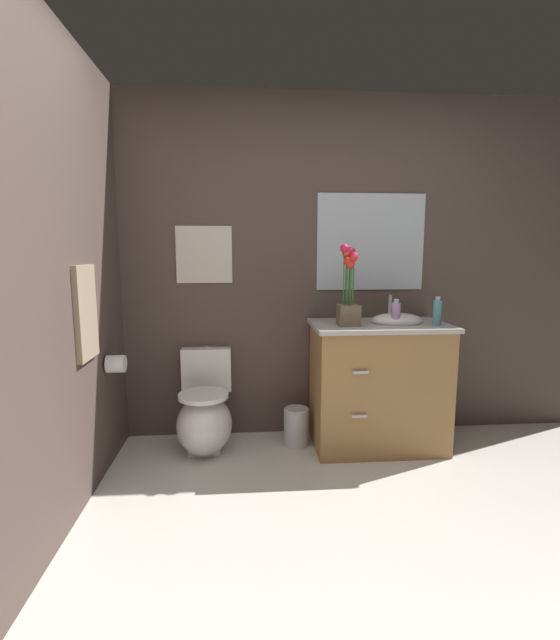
# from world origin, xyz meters

# --- Properties ---
(ground_plane) EXTENTS (8.88, 8.88, 0.00)m
(ground_plane) POSITION_xyz_m (0.00, 0.00, 0.00)
(ground_plane) COLOR beige
(wall_back) EXTENTS (4.15, 0.05, 2.50)m
(wall_back) POSITION_xyz_m (0.20, 1.79, 1.25)
(wall_back) COLOR #4C3D38
(wall_back) RESTS_ON ground_plane
(wall_left) EXTENTS (0.05, 4.94, 2.50)m
(wall_left) POSITION_xyz_m (-1.36, 0.53, 1.25)
(wall_left) COLOR #4C3D38
(wall_left) RESTS_ON ground_plane
(toilet) EXTENTS (0.38, 0.59, 0.69)m
(toilet) POSITION_xyz_m (-0.73, 1.49, 0.24)
(toilet) COLOR white
(toilet) RESTS_ON ground_plane
(vanity_cabinet) EXTENTS (0.94, 0.56, 1.07)m
(vanity_cabinet) POSITION_xyz_m (0.49, 1.47, 0.46)
(vanity_cabinet) COLOR #9E7242
(vanity_cabinet) RESTS_ON ground_plane
(flower_vase) EXTENTS (0.14, 0.14, 0.54)m
(flower_vase) POSITION_xyz_m (0.25, 1.39, 1.10)
(flower_vase) COLOR brown
(flower_vase) RESTS_ON vanity_cabinet
(soap_bottle) EXTENTS (0.06, 0.06, 0.19)m
(soap_bottle) POSITION_xyz_m (0.84, 1.35, 0.98)
(soap_bottle) COLOR teal
(soap_bottle) RESTS_ON vanity_cabinet
(lotion_bottle) EXTENTS (0.06, 0.06, 0.18)m
(lotion_bottle) POSITION_xyz_m (0.57, 1.38, 0.97)
(lotion_bottle) COLOR #B28CBF
(lotion_bottle) RESTS_ON vanity_cabinet
(trash_bin) EXTENTS (0.18, 0.18, 0.27)m
(trash_bin) POSITION_xyz_m (-0.09, 1.52, 0.14)
(trash_bin) COLOR #B7B7BC
(trash_bin) RESTS_ON ground_plane
(wall_poster) EXTENTS (0.40, 0.01, 0.41)m
(wall_poster) POSITION_xyz_m (-0.73, 1.76, 1.36)
(wall_poster) COLOR beige
(wall_mirror) EXTENTS (0.80, 0.01, 0.70)m
(wall_mirror) POSITION_xyz_m (0.49, 1.76, 1.45)
(wall_mirror) COLOR #B2BCC6
(hanging_towel) EXTENTS (0.03, 0.28, 0.52)m
(hanging_towel) POSITION_xyz_m (-1.32, 0.98, 1.05)
(hanging_towel) COLOR gray
(toilet_paper_roll) EXTENTS (0.11, 0.11, 0.11)m
(toilet_paper_roll) POSITION_xyz_m (-1.26, 1.30, 0.68)
(toilet_paper_roll) COLOR white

